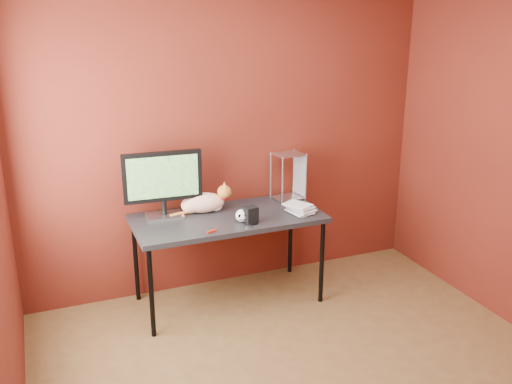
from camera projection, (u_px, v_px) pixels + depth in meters
name	position (u px, v px, depth m)	size (l,w,h in m)	color
room	(333.00, 176.00, 3.16)	(3.52, 3.52, 2.61)	brown
desk	(228.00, 222.00, 4.55)	(1.50, 0.70, 0.75)	black
monitor	(163.00, 181.00, 4.42)	(0.62, 0.21, 0.53)	#B0B1B5
cat	(204.00, 202.00, 4.60)	(0.51, 0.24, 0.24)	orange
skull_mug	(242.00, 216.00, 4.39)	(0.10, 0.11, 0.10)	white
speaker	(251.00, 216.00, 4.37)	(0.12, 0.12, 0.13)	black
book_stack	(294.00, 164.00, 4.44)	(0.24, 0.26, 0.84)	beige
wire_rack	(288.00, 176.00, 4.88)	(0.26, 0.22, 0.41)	#B0B1B5
pocket_knife	(212.00, 231.00, 4.20)	(0.07, 0.02, 0.01)	maroon
black_gadget	(250.00, 219.00, 4.42)	(0.06, 0.03, 0.03)	black
washer	(248.00, 227.00, 4.30)	(0.05, 0.05, 0.00)	#B0B1B5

